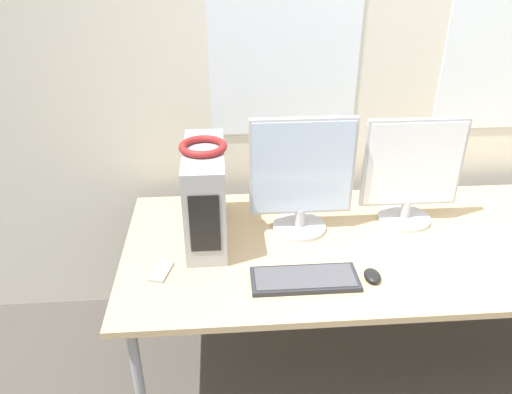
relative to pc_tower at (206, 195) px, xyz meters
The scene contains 9 objects.
wall_back 1.14m from the pc_tower, 28.36° to the left, with size 8.00×0.07×2.70m.
desk 0.96m from the pc_tower, ahead, with size 2.55×0.93×0.72m.
pc_tower is the anchor object (origin of this frame).
headphones 0.22m from the pc_tower, 90.00° to the left, with size 0.19×0.19×0.03m.
monitor_main 0.41m from the pc_tower, ahead, with size 0.44×0.24×0.52m.
monitor_right_near 0.90m from the pc_tower, ahead, with size 0.44×0.24×0.48m.
keyboard 0.54m from the pc_tower, 42.93° to the right, with size 0.41×0.16×0.02m.
mouse 0.74m from the pc_tower, 28.98° to the right, with size 0.06×0.09×0.03m.
cell_phone 0.36m from the pc_tower, 125.79° to the right, with size 0.09×0.14×0.01m.
Camera 1 is at (-0.85, -1.26, 1.90)m, focal length 35.00 mm.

